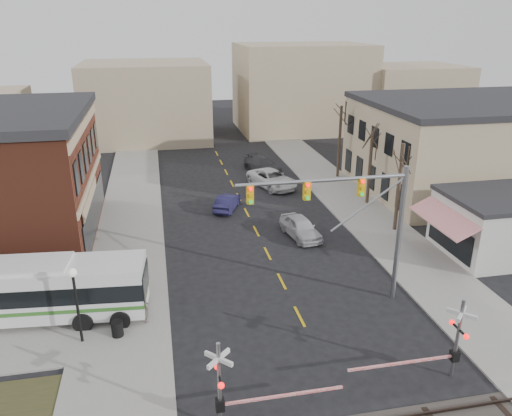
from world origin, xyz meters
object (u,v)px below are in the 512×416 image
Objects in this scene: trash_bin at (117,329)px; pedestrian_far at (102,277)px; traffic_signal_mast at (357,210)px; rr_crossing_west at (230,386)px; street_lamp at (75,290)px; car_a at (301,227)px; transit_bus at (24,290)px; car_c at (272,179)px; rr_crossing_east at (449,341)px; car_b at (227,202)px; car_d at (263,165)px; pedestrian_near at (145,307)px.

pedestrian_far reaches higher than trash_bin.
traffic_signal_mast is 1.68× the size of rr_crossing_west.
rr_crossing_west is at bearing -136.06° from traffic_signal_mast.
pedestrian_far is (0.61, 5.06, -2.11)m from street_lamp.
rr_crossing_west is at bearing -124.26° from car_a.
car_c is at bearing 47.30° from transit_bus.
pedestrian_far is (-14.47, -17.33, 0.15)m from car_c.
traffic_signal_mast reaches higher than transit_bus.
rr_crossing_east is 0.96× the size of car_c.
car_b is 7.33m from car_c.
car_c is (5.16, 5.20, 0.14)m from car_b.
car_b is 15.29m from pedestrian_far.
pedestrian_far is (-14.69, -22.53, 0.21)m from car_d.
rr_crossing_west reaches higher than car_b.
pedestrian_far reaches higher than car_a.
transit_bus is 6.47m from pedestrian_near.
street_lamp reaches higher than pedestrian_far.
traffic_signal_mast is 2.07× the size of car_a.
car_c is at bearing 89.02° from traffic_signal_mast.
pedestrian_near is at bearing 179.19° from traffic_signal_mast.
car_a is (7.92, 17.30, -1.19)m from rr_crossing_west.
pedestrian_near reaches higher than car_a.
traffic_signal_mast reaches higher than pedestrian_far.
transit_bus is 4.48m from pedestrian_far.
transit_bus is 7.72× the size of pedestrian_far.
rr_crossing_west is 1.00× the size of rr_crossing_east.
trash_bin is at bearing -150.64° from car_a.
rr_crossing_west and rr_crossing_east have the same top height.
traffic_signal_mast is 5.34× the size of pedestrian_near.
car_a reaches higher than trash_bin.
car_b is 2.43× the size of pedestrian_far.
transit_bus reaches higher than car_a.
car_a is at bearing 23.79° from transit_bus.
car_a reaches higher than car_b.
car_a is at bearing 147.02° from car_b.
car_c is 5.20m from car_d.
street_lamp is 1.01× the size of car_b.
pedestrian_near is (-11.57, 0.16, -4.71)m from traffic_signal_mast.
car_d is at bearing 77.54° from car_a.
car_c reaches higher than car_b.
trash_bin is 1.82m from pedestrian_near.
transit_bus is 26.82m from car_c.
car_d is at bearing 75.73° from rr_crossing_west.
transit_bus is 2.31× the size of rr_crossing_west.
car_b is (13.01, 14.49, -1.18)m from transit_bus.
trash_bin is 0.47× the size of pedestrian_near.
car_a is at bearing 65.39° from rr_crossing_west.
rr_crossing_east is 19.33m from pedestrian_far.
car_c reaches higher than car_d.
trash_bin is 18.92m from car_b.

